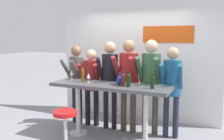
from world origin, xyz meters
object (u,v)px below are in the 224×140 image
(person_right, at_px, (172,82))
(wine_bottle_2, at_px, (123,79))
(tasting_table, at_px, (110,93))
(person_center_right, at_px, (151,76))
(person_center, at_px, (128,75))
(person_left, at_px, (91,79))
(person_far_left, at_px, (76,75))
(wine_bottle_1, at_px, (152,82))
(bar_stool, at_px, (65,124))
(wine_bottle_0, at_px, (128,80))
(wine_glass_0, at_px, (88,76))
(wine_bottle_3, at_px, (83,75))
(decorative_vase, at_px, (120,80))
(person_center_left, at_px, (110,75))
(wine_glass_1, at_px, (72,73))

(person_right, relative_size, wine_bottle_2, 6.59)
(tasting_table, height_order, person_center_right, person_center_right)
(person_center, bearing_deg, person_left, -179.49)
(tasting_table, height_order, person_far_left, person_far_left)
(tasting_table, distance_m, person_right, 1.17)
(tasting_table, distance_m, wine_bottle_1, 0.85)
(person_left, xyz_separation_m, person_center_right, (1.27, 0.02, 0.14))
(bar_stool, distance_m, wine_bottle_0, 1.30)
(tasting_table, relative_size, wine_glass_0, 12.50)
(person_far_left, distance_m, wine_bottle_3, 0.67)
(bar_stool, relative_size, person_left, 0.41)
(decorative_vase, bearing_deg, bar_stool, -134.19)
(person_far_left, bearing_deg, bar_stool, -57.05)
(person_center_left, relative_size, decorative_vase, 8.20)
(person_left, distance_m, wine_bottle_1, 1.57)
(person_center_left, xyz_separation_m, decorative_vase, (0.41, -0.47, -0.00))
(person_center_left, relative_size, wine_glass_1, 10.19)
(bar_stool, xyz_separation_m, person_right, (1.52, 1.24, 0.62))
(bar_stool, bearing_deg, wine_bottle_2, 39.95)
(person_center_right, distance_m, person_right, 0.41)
(tasting_table, relative_size, wine_bottle_3, 7.22)
(tasting_table, relative_size, wine_bottle_0, 8.30)
(tasting_table, xyz_separation_m, wine_bottle_2, (0.28, -0.04, 0.28))
(person_far_left, xyz_separation_m, person_center, (1.22, -0.04, 0.07))
(bar_stool, distance_m, wine_bottle_3, 1.04)
(bar_stool, height_order, wine_bottle_0, wine_bottle_0)
(tasting_table, distance_m, bar_stool, 0.96)
(person_center, height_order, decorative_vase, person_center)
(person_center_left, bearing_deg, wine_glass_0, -123.83)
(person_far_left, bearing_deg, person_left, 6.64)
(person_center_right, xyz_separation_m, wine_glass_1, (-1.54, -0.37, 0.02))
(person_center, height_order, wine_bottle_0, person_center)
(person_far_left, distance_m, person_center_left, 0.82)
(bar_stool, distance_m, person_center_left, 1.40)
(person_far_left, xyz_separation_m, wine_glass_1, (0.12, -0.36, 0.09))
(tasting_table, xyz_separation_m, wine_bottle_3, (-0.59, 0.04, 0.30))
(bar_stool, bearing_deg, person_far_left, 113.85)
(tasting_table, distance_m, person_center_right, 0.85)
(bar_stool, height_order, wine_bottle_2, wine_bottle_2)
(wine_bottle_3, bearing_deg, person_right, 17.62)
(person_center_right, bearing_deg, bar_stool, -133.70)
(person_left, height_order, person_right, person_right)
(person_left, height_order, person_center_left, person_center_left)
(wine_glass_1, bearing_deg, bar_stool, -63.79)
(wine_bottle_0, bearing_deg, person_center_right, 69.11)
(wine_bottle_1, bearing_deg, wine_bottle_0, -177.65)
(person_center_left, bearing_deg, wine_bottle_1, -37.34)
(person_far_left, distance_m, wine_bottle_2, 1.44)
(bar_stool, xyz_separation_m, person_center, (0.68, 1.18, 0.70))
(wine_bottle_2, relative_size, decorative_vase, 1.18)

